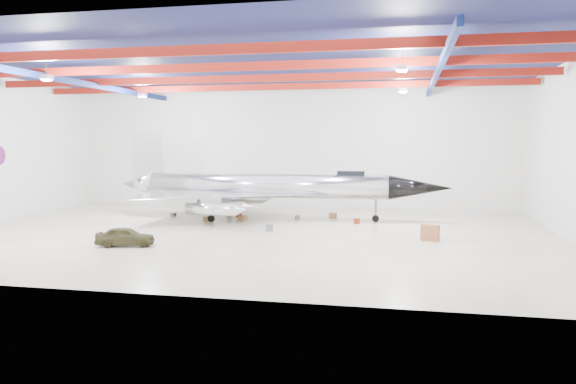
# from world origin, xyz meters

# --- Properties ---
(floor) EXTENTS (40.00, 40.00, 0.00)m
(floor) POSITION_xyz_m (0.00, 0.00, 0.00)
(floor) COLOR #B8B192
(floor) RESTS_ON ground
(wall_back) EXTENTS (40.00, 0.00, 40.00)m
(wall_back) POSITION_xyz_m (0.00, 15.00, 5.50)
(wall_back) COLOR silver
(wall_back) RESTS_ON floor
(ceiling) EXTENTS (40.00, 40.00, 0.00)m
(ceiling) POSITION_xyz_m (0.00, 0.00, 11.00)
(ceiling) COLOR #0A0F38
(ceiling) RESTS_ON wall_back
(ceiling_structure) EXTENTS (39.50, 29.50, 1.08)m
(ceiling_structure) POSITION_xyz_m (0.00, 0.00, 10.32)
(ceiling_structure) COLOR maroon
(ceiling_structure) RESTS_ON ceiling
(jet_aircraft) EXTENTS (26.28, 15.30, 7.17)m
(jet_aircraft) POSITION_xyz_m (-0.37, 7.21, 2.35)
(jet_aircraft) COLOR silver
(jet_aircraft) RESTS_ON floor
(jeep) EXTENTS (3.54, 2.13, 1.13)m
(jeep) POSITION_xyz_m (-5.49, -5.70, 0.56)
(jeep) COLOR #3A371D
(jeep) RESTS_ON floor
(desk) EXTENTS (1.18, 0.88, 0.97)m
(desk) POSITION_xyz_m (11.81, -0.15, 0.49)
(desk) COLOR brown
(desk) RESTS_ON floor
(crate_ply) EXTENTS (0.51, 0.43, 0.34)m
(crate_ply) POSITION_xyz_m (-4.56, 5.22, 0.17)
(crate_ply) COLOR olive
(crate_ply) RESTS_ON floor
(toolbox_red) EXTENTS (0.57, 0.52, 0.32)m
(toolbox_red) POSITION_xyz_m (-2.84, 7.95, 0.16)
(toolbox_red) COLOR maroon
(toolbox_red) RESTS_ON floor
(engine_drum) EXTENTS (0.57, 0.57, 0.46)m
(engine_drum) POSITION_xyz_m (1.33, 1.40, 0.23)
(engine_drum) COLOR #59595B
(engine_drum) RESTS_ON floor
(parts_bin) EXTENTS (0.61, 0.50, 0.40)m
(parts_bin) POSITION_xyz_m (4.67, 8.92, 0.20)
(parts_bin) COLOR olive
(parts_bin) RESTS_ON floor
(crate_small) EXTENTS (0.51, 0.47, 0.29)m
(crate_small) POSITION_xyz_m (-8.21, 7.39, 0.14)
(crate_small) COLOR #59595B
(crate_small) RESTS_ON floor
(tool_chest) EXTENTS (0.49, 0.49, 0.40)m
(tool_chest) POSITION_xyz_m (6.82, 6.14, 0.20)
(tool_chest) COLOR maroon
(tool_chest) RESTS_ON floor
(oil_barrel) EXTENTS (0.73, 0.67, 0.42)m
(oil_barrel) POSITION_xyz_m (-1.83, 5.76, 0.21)
(oil_barrel) COLOR olive
(oil_barrel) RESTS_ON floor
(spares_box) EXTENTS (0.47, 0.47, 0.35)m
(spares_box) POSITION_xyz_m (2.10, 7.39, 0.17)
(spares_box) COLOR #59595B
(spares_box) RESTS_ON floor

